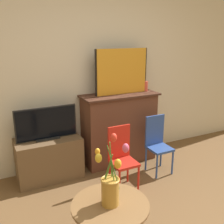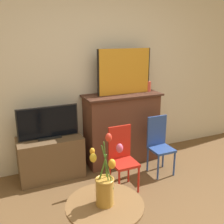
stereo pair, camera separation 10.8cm
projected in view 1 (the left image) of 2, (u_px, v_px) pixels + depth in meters
wall_back at (85, 67)px, 3.49m from camera, size 8.00×0.06×2.70m
fireplace_mantel at (119, 127)px, 3.71m from camera, size 1.08×0.43×0.99m
painting at (122, 72)px, 3.51m from camera, size 0.77×0.03×0.61m
mantel_candle at (146, 86)px, 3.74m from camera, size 0.05×0.05×0.14m
tv_stand at (49, 158)px, 3.31m from camera, size 0.79×0.42×0.53m
tv_monitor at (46, 124)px, 3.19m from camera, size 0.75×0.12×0.41m
chair_red at (122, 155)px, 3.06m from camera, size 0.28×0.28×0.76m
chair_blue at (157, 141)px, 3.44m from camera, size 0.28×0.28×0.76m
vase_tulips at (110, 185)px, 1.90m from camera, size 0.19×0.20×0.53m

